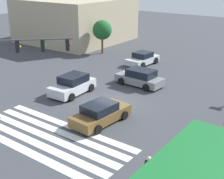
# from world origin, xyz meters

# --- Properties ---
(ground_plane) EXTENTS (112.05, 112.05, 0.00)m
(ground_plane) POSITION_xyz_m (0.00, 0.00, 0.00)
(ground_plane) COLOR #3D3F44
(crosswalk_markings) EXTENTS (11.24, 4.40, 0.01)m
(crosswalk_markings) POSITION_xyz_m (0.00, -6.85, 0.00)
(crosswalk_markings) COLOR silver
(crosswalk_markings) RESTS_ON ground_plane
(traffic_signal_mast) EXTENTS (5.90, 5.90, 5.54)m
(traffic_signal_mast) POSITION_xyz_m (-5.47, -5.47, 4.28)
(traffic_signal_mast) COLOR #47474C
(traffic_signal_mast) RESTS_ON ground_plane
(car_0) EXTENTS (4.52, 2.29, 1.54)m
(car_0) POSITION_xyz_m (-0.42, 4.91, 0.73)
(car_0) COLOR gray
(car_0) RESTS_ON ground_plane
(car_1) EXTENTS (2.39, 4.34, 1.43)m
(car_1) POSITION_xyz_m (-3.82, 11.00, 0.66)
(car_1) COLOR silver
(car_1) RESTS_ON ground_plane
(car_3) EXTENTS (2.39, 4.62, 1.43)m
(car_3) POSITION_xyz_m (1.39, -3.21, 0.67)
(car_3) COLOR brown
(car_3) RESTS_ON ground_plane
(car_4) EXTENTS (2.40, 4.39, 1.63)m
(car_4) POSITION_xyz_m (-3.97, -0.28, 0.77)
(car_4) COLOR silver
(car_4) RESTS_ON ground_plane
(corner_building) EXTENTS (13.76, 13.76, 6.20)m
(corner_building) POSITION_xyz_m (-19.17, 16.72, 3.10)
(corner_building) COLOR tan
(corner_building) RESTS_ON ground_plane
(pedestrian) EXTENTS (0.41, 0.41, 1.76)m
(pedestrian) POSITION_xyz_m (7.61, -7.42, 0.99)
(pedestrian) COLOR brown
(pedestrian) RESTS_ON ground_plane
(tree_corner_b) EXTENTS (2.45, 2.45, 4.23)m
(tree_corner_b) POSITION_xyz_m (-10.66, 12.40, 2.99)
(tree_corner_b) COLOR brown
(tree_corner_b) RESTS_ON ground_plane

